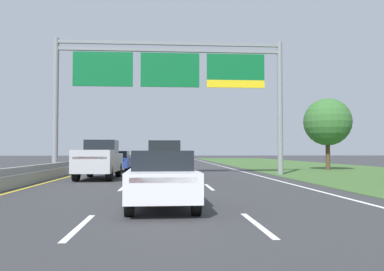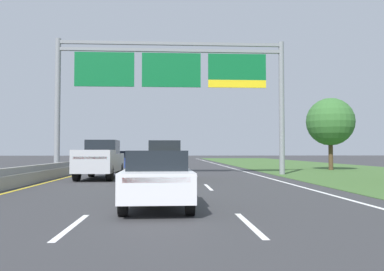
% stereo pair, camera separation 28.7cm
% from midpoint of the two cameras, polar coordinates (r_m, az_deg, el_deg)
% --- Properties ---
extents(ground_plane, '(220.00, 220.00, 0.00)m').
position_cam_midpoint_polar(ground_plane, '(33.13, -4.07, -4.88)').
color(ground_plane, '#333335').
extents(lane_striping, '(11.96, 106.00, 0.01)m').
position_cam_midpoint_polar(lane_striping, '(32.68, -4.07, -4.91)').
color(lane_striping, white).
rests_on(lane_striping, ground).
extents(grass_verge_right, '(14.00, 110.00, 0.02)m').
position_cam_midpoint_polar(grass_verge_right, '(35.95, 18.84, -4.54)').
color(grass_verge_right, '#3D602D').
rests_on(grass_verge_right, ground).
extents(median_barrier_concrete, '(0.60, 110.00, 0.85)m').
position_cam_midpoint_polar(median_barrier_concrete, '(33.77, -15.36, -4.16)').
color(median_barrier_concrete, gray).
rests_on(median_barrier_concrete, ground).
extents(overhead_sign_gantry, '(15.06, 0.42, 8.87)m').
position_cam_midpoint_polar(overhead_sign_gantry, '(27.04, -3.39, 8.05)').
color(overhead_sign_gantry, gray).
rests_on(overhead_sign_gantry, ground).
extents(pickup_truck_silver, '(2.11, 5.44, 2.20)m').
position_cam_midpoint_polar(pickup_truck_silver, '(23.61, -13.16, -3.31)').
color(pickup_truck_silver, '#B2B5BA').
rests_on(pickup_truck_silver, ground).
extents(car_blue_left_lane_sedan, '(1.84, 4.41, 1.57)m').
position_cam_midpoint_polar(car_blue_left_lane_sedan, '(31.79, -10.55, -3.49)').
color(car_blue_left_lane_sedan, navy).
rests_on(car_blue_left_lane_sedan, ground).
extents(car_white_centre_lane_sedan, '(1.91, 4.44, 1.57)m').
position_cam_midpoint_polar(car_white_centre_lane_sedan, '(11.40, -4.96, -5.90)').
color(car_white_centre_lane_sedan, silver).
rests_on(car_white_centre_lane_sedan, ground).
extents(car_gold_centre_lane_suv, '(2.02, 4.75, 2.11)m').
position_cam_midpoint_polar(car_gold_centre_lane_suv, '(22.45, -4.15, -3.36)').
color(car_gold_centre_lane_suv, '#A38438').
rests_on(car_gold_centre_lane_suv, ground).
extents(roadside_tree_mid, '(3.92, 3.92, 5.94)m').
position_cam_midpoint_polar(roadside_tree_mid, '(35.55, 18.17, 1.80)').
color(roadside_tree_mid, '#4C3823').
rests_on(roadside_tree_mid, ground).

